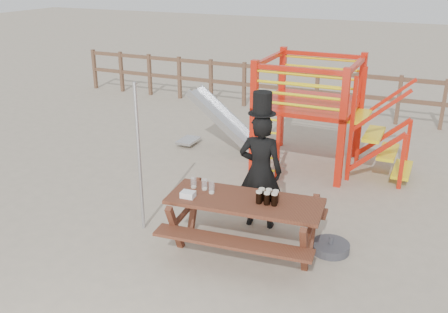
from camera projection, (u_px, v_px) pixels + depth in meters
ground at (219, 252)px, 6.80m from camera, size 60.00×60.00×0.00m
back_fence at (337, 88)px, 12.47m from camera, size 15.09×0.09×1.20m
playground_fort at (305, 111)px, 9.40m from camera, size 4.71×1.84×2.10m
picnic_table at (245, 219)px, 6.63m from camera, size 2.16×1.60×0.79m
man_with_hat at (261, 168)px, 7.18m from camera, size 0.69×0.51×2.04m
metal_pole at (139, 159)px, 7.01m from camera, size 0.05×0.05×2.20m
parasol_base at (330, 247)px, 6.79m from camera, size 0.52×0.52×0.22m
paper_bag at (188, 194)px, 6.57m from camera, size 0.19×0.15×0.08m
stout_pints at (268, 197)px, 6.40m from camera, size 0.28×0.19×0.17m
empty_glasses at (203, 185)px, 6.77m from camera, size 0.38×0.14×0.15m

